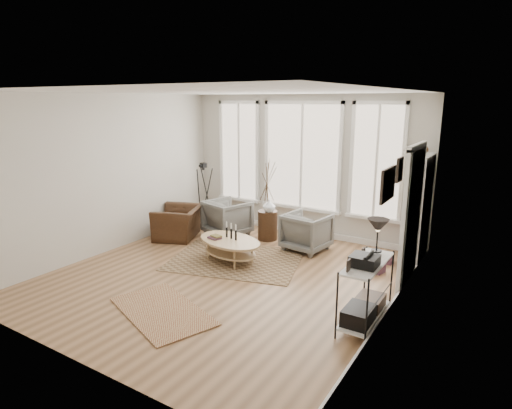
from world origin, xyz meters
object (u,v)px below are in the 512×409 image
Objects in this scene: low_shelf at (366,286)px; armchair_left at (227,218)px; bookcase at (417,210)px; coffee_table at (229,244)px; side_table at (268,201)px; accent_chair at (179,222)px; armchair_right at (307,232)px.

low_shelf is 1.57× the size of armchair_left.
bookcase is 3.29m from coffee_table.
side_table is at bearing -175.44° from bookcase.
bookcase is at bearing 30.74° from coffee_table.
bookcase reaches higher than coffee_table.
accent_chair is at bearing 161.95° from low_shelf.
bookcase reaches higher than accent_chair.
low_shelf reaches higher than accent_chair.
side_table reaches higher than accent_chair.
accent_chair is at bearing -152.05° from side_table.
side_table reaches higher than armchair_left.
accent_chair reaches higher than coffee_table.
coffee_table is 0.86× the size of side_table.
bookcase is 2.56m from low_shelf.
low_shelf is 1.66× the size of armchair_right.
coffee_table is (-2.77, -1.65, -0.64)m from bookcase.
low_shelf is 2.86m from coffee_table.
armchair_right reaches higher than coffee_table.
low_shelf reaches higher than armchair_left.
coffee_table is at bearing -149.26° from bookcase.
accent_chair is (-0.76, -0.67, -0.06)m from armchair_left.
side_table is (-0.94, 0.16, 0.45)m from armchair_right.
armchair_right is at bearing 54.70° from coffee_table.
armchair_right is at bearing -162.24° from armchair_left.
accent_chair is (-2.57, -0.71, -0.04)m from armchair_right.
armchair_left reaches higher than coffee_table.
armchair_left is at bearing -167.45° from side_table.
accent_chair is (-1.68, 0.56, 0.00)m from coffee_table.
coffee_table is at bearing 162.22° from low_shelf.
side_table is at bearing 140.31° from low_shelf.
coffee_table is at bearing 62.40° from armchair_right.
low_shelf reaches higher than coffee_table.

